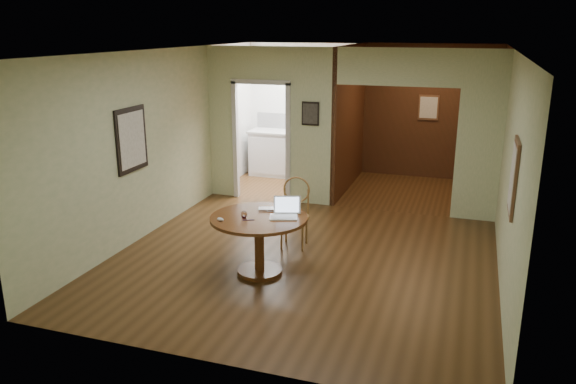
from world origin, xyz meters
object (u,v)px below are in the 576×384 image
(chair, at_px, (295,208))
(closed_laptop, at_px, (271,210))
(dining_table, at_px, (259,232))
(open_laptop, at_px, (285,211))

(chair, relative_size, closed_laptop, 3.08)
(dining_table, height_order, open_laptop, open_laptop)
(dining_table, xyz_separation_m, chair, (0.14, 1.05, -0.01))
(chair, height_order, open_laptop, open_laptop)
(dining_table, height_order, closed_laptop, closed_laptop)
(open_laptop, bearing_deg, chair, 82.29)
(dining_table, relative_size, chair, 1.22)
(open_laptop, xyz_separation_m, closed_laptop, (-0.24, 0.13, -0.05))
(chair, xyz_separation_m, closed_laptop, (-0.07, -0.79, 0.22))
(open_laptop, bearing_deg, closed_laptop, 132.74)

